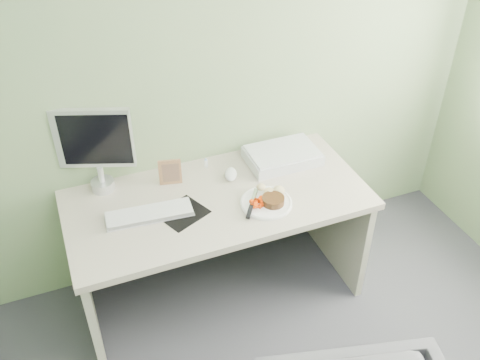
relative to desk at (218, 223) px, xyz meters
name	(u,v)px	position (x,y,z in m)	size (l,w,h in m)	color
wall_back	(190,61)	(0.00, 0.38, 0.80)	(3.50, 3.50, 0.00)	gray
desk	(218,223)	(0.00, 0.00, 0.00)	(1.60, 0.75, 0.73)	beige
plate	(266,203)	(0.22, -0.15, 0.19)	(0.27, 0.27, 0.01)	white
steak	(273,200)	(0.25, -0.17, 0.22)	(0.12, 0.12, 0.04)	black
potato_pile	(269,190)	(0.25, -0.10, 0.23)	(0.12, 0.09, 0.06)	tan
carrot_heap	(259,202)	(0.17, -0.16, 0.22)	(0.07, 0.06, 0.05)	red
steak_knife	(251,207)	(0.12, -0.17, 0.21)	(0.15, 0.22, 0.02)	silver
mousepad	(183,213)	(-0.21, -0.06, 0.18)	(0.22, 0.20, 0.00)	black
keyboard	(149,213)	(-0.37, -0.02, 0.20)	(0.43, 0.13, 0.02)	white
computer_mouse	(231,174)	(0.13, 0.14, 0.20)	(0.07, 0.12, 0.04)	white
photo_frame	(170,172)	(-0.20, 0.21, 0.26)	(0.12, 0.01, 0.15)	#A86F4E
eyedrop_bottle	(206,163)	(0.03, 0.29, 0.21)	(0.02, 0.02, 0.06)	white
scanner	(282,156)	(0.46, 0.18, 0.21)	(0.41, 0.27, 0.06)	silver
monitor	(95,146)	(-0.55, 0.31, 0.45)	(0.39, 0.17, 0.48)	silver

